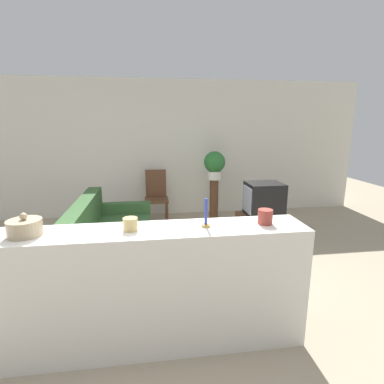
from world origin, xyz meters
TOP-DOWN VIEW (x-y plane):
  - ground_plane at (0.00, 0.00)m, footprint 14.00×14.00m
  - wall_back at (0.00, 3.43)m, footprint 9.00×0.06m
  - couch at (-0.46, 1.30)m, footprint 0.98×1.94m
  - tv_stand at (1.84, 1.60)m, footprint 0.76×0.50m
  - television at (1.84, 1.60)m, footprint 0.55×0.47m
  - wooden_chair at (0.21, 2.97)m, footprint 0.44×0.44m
  - plant_stand at (1.30, 2.75)m, footprint 0.16×0.16m
  - potted_plant at (1.30, 2.75)m, footprint 0.40×0.40m
  - foreground_counter at (0.00, -0.42)m, footprint 2.74×0.44m
  - decorative_bowl at (-0.83, -0.42)m, footprint 0.25×0.25m
  - candle_jar at (-0.06, -0.42)m, footprint 0.12×0.12m
  - candlestick at (0.54, -0.42)m, footprint 0.07×0.07m
  - coffee_tin at (1.04, -0.42)m, footprint 0.12×0.12m

SIDE VIEW (x-z plane):
  - ground_plane at x=0.00m, z-range 0.00..0.00m
  - tv_stand at x=1.84m, z-range 0.00..0.46m
  - couch at x=-0.46m, z-range -0.14..0.70m
  - plant_stand at x=1.30m, z-range 0.00..0.83m
  - foreground_counter at x=0.00m, z-range 0.00..1.04m
  - wooden_chair at x=0.21m, z-range 0.04..1.02m
  - television at x=1.84m, z-range 0.46..0.97m
  - candle_jar at x=-0.06m, z-range 1.04..1.14m
  - coffee_tin at x=1.04m, z-range 1.04..1.16m
  - decorative_bowl at x=-0.83m, z-range 1.01..1.19m
  - candlestick at x=0.54m, z-range 1.00..1.23m
  - potted_plant at x=1.30m, z-range 0.85..1.38m
  - wall_back at x=0.00m, z-range 0.00..2.70m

